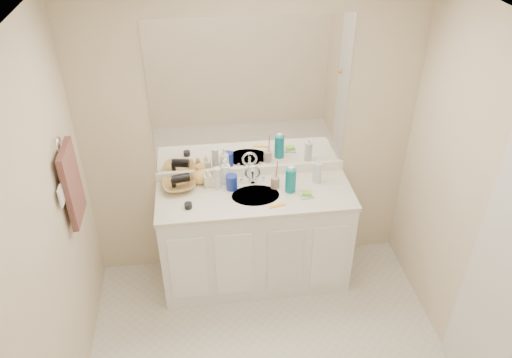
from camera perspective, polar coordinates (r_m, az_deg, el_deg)
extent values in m
cube|color=white|center=(2.22, 3.35, 15.16)|extent=(2.60, 2.60, 0.02)
cube|color=beige|center=(3.89, -0.62, 4.49)|extent=(2.60, 0.02, 2.40)
cube|color=beige|center=(2.96, -23.56, -9.91)|extent=(0.02, 2.60, 2.40)
cube|color=beige|center=(3.28, 25.64, -5.63)|extent=(0.02, 2.60, 2.40)
cube|color=white|center=(4.11, -0.09, -6.85)|extent=(1.50, 0.55, 0.85)
cube|color=silver|center=(3.84, -0.10, -1.88)|extent=(1.52, 0.57, 0.03)
cube|color=white|center=(4.02, -0.57, 0.91)|extent=(1.52, 0.03, 0.08)
cylinder|color=silver|center=(3.82, -0.06, -2.01)|extent=(0.37, 0.37, 0.02)
cylinder|color=silver|center=(3.93, -0.39, 0.30)|extent=(0.02, 0.02, 0.11)
cube|color=white|center=(3.72, -0.64, 9.28)|extent=(1.48, 0.01, 1.20)
cylinder|color=navy|center=(3.86, -2.79, -0.38)|extent=(0.09, 0.09, 0.12)
cylinder|color=tan|center=(3.88, 2.20, -0.36)|extent=(0.09, 0.09, 0.09)
cylinder|color=#EA3D6C|center=(3.83, 2.38, 0.92)|extent=(0.02, 0.04, 0.19)
cylinder|color=#0B7784|center=(3.82, 3.98, -0.14)|extent=(0.11, 0.11, 0.20)
cylinder|color=silver|center=(3.95, 7.01, 0.73)|extent=(0.07, 0.07, 0.17)
cube|color=silver|center=(3.82, 5.79, -1.88)|extent=(0.11, 0.09, 0.01)
cube|color=#7AD834|center=(3.81, 5.80, -1.65)|extent=(0.08, 0.07, 0.03)
cube|color=#FFA01A|center=(3.71, 2.42, -3.09)|extent=(0.13, 0.05, 0.01)
cylinder|color=black|center=(3.71, -7.75, -3.03)|extent=(0.07, 0.07, 0.04)
cylinder|color=silver|center=(3.86, -4.42, 0.11)|extent=(0.07, 0.07, 0.18)
imported|color=white|center=(3.90, -3.48, 0.93)|extent=(0.11, 0.11, 0.22)
imported|color=beige|center=(3.90, -5.54, 0.12)|extent=(0.08, 0.08, 0.15)
imported|color=#F0B75D|center=(3.94, -6.54, 0.59)|extent=(0.16, 0.16, 0.16)
imported|color=#A77F43|center=(3.92, -8.81, -0.65)|extent=(0.29, 0.29, 0.06)
cylinder|color=black|center=(3.89, -8.59, 0.07)|extent=(0.15, 0.09, 0.07)
torus|color=silver|center=(3.36, -21.61, 3.64)|extent=(0.01, 0.11, 0.11)
cube|color=#4E2D2A|center=(3.50, -20.28, -0.56)|extent=(0.04, 0.32, 0.55)
cube|color=white|center=(3.32, -21.39, -1.82)|extent=(0.01, 0.08, 0.13)
cube|color=silver|center=(3.23, 27.15, -11.72)|extent=(0.02, 0.82, 2.00)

